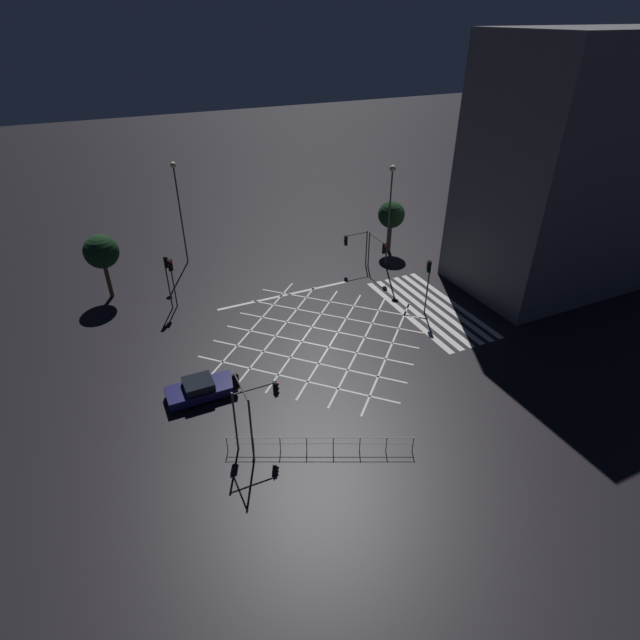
# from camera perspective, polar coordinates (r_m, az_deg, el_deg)

# --- Properties ---
(ground_plane) EXTENTS (200.00, 200.00, 0.00)m
(ground_plane) POSITION_cam_1_polar(r_m,az_deg,el_deg) (36.90, -0.00, -1.93)
(ground_plane) COLOR black
(road_markings) EXTENTS (17.63, 21.12, 0.01)m
(road_markings) POSITION_cam_1_polar(r_m,az_deg,el_deg) (39.45, 7.01, 0.25)
(road_markings) COLOR silver
(road_markings) RESTS_ON ground_plane
(traffic_light_nw_main) EXTENTS (2.62, 0.36, 4.27)m
(traffic_light_nw_main) POSITION_cam_1_polar(r_m,az_deg,el_deg) (26.75, -8.90, -9.10)
(traffic_light_nw_main) COLOR #424244
(traffic_light_nw_main) RESTS_ON ground_plane
(traffic_light_ne_cross) EXTENTS (0.36, 0.39, 4.58)m
(traffic_light_ne_cross) POSITION_cam_1_polar(r_m,az_deg,el_deg) (40.72, -17.05, 5.29)
(traffic_light_ne_cross) COLOR #424244
(traffic_light_ne_cross) RESTS_ON ground_plane
(traffic_light_median_south) EXTENTS (0.36, 0.39, 4.59)m
(traffic_light_median_south) POSITION_cam_1_polar(r_m,az_deg,el_deg) (39.09, 12.24, 4.89)
(traffic_light_median_south) COLOR #424244
(traffic_light_median_south) RESTS_ON ground_plane
(traffic_light_se_cross) EXTENTS (0.36, 2.46, 3.45)m
(traffic_light_se_cross) POSITION_cam_1_polar(r_m,az_deg,el_deg) (46.20, 3.93, 8.86)
(traffic_light_se_cross) COLOR #424244
(traffic_light_se_cross) RESTS_ON ground_plane
(traffic_light_se_main) EXTENTS (2.90, 0.36, 3.42)m
(traffic_light_se_main) POSITION_cam_1_polar(r_m,az_deg,el_deg) (45.35, 6.65, 8.26)
(traffic_light_se_main) COLOR #424244
(traffic_light_se_main) RESTS_ON ground_plane
(traffic_light_nw_cross) EXTENTS (0.36, 2.62, 4.01)m
(traffic_light_nw_cross) POSITION_cam_1_polar(r_m,az_deg,el_deg) (26.90, -7.10, -9.18)
(traffic_light_nw_cross) COLOR #424244
(traffic_light_nw_cross) RESTS_ON ground_plane
(traffic_light_ne_main) EXTENTS (0.39, 0.36, 4.19)m
(traffic_light_ne_main) POSITION_cam_1_polar(r_m,az_deg,el_deg) (40.95, -16.58, 5.12)
(traffic_light_ne_main) COLOR #424244
(traffic_light_ne_main) RESTS_ON ground_plane
(street_lamp_east) EXTENTS (0.59, 0.59, 9.35)m
(street_lamp_east) POSITION_cam_1_polar(r_m,az_deg,el_deg) (45.57, 8.10, 14.16)
(street_lamp_east) COLOR #424244
(street_lamp_east) RESTS_ON ground_plane
(street_lamp_west) EXTENTS (0.53, 0.53, 9.47)m
(street_lamp_west) POSITION_cam_1_polar(r_m,az_deg,el_deg) (47.53, -15.97, 13.69)
(street_lamp_west) COLOR #424244
(street_lamp_west) RESTS_ON ground_plane
(street_tree_near) EXTENTS (2.76, 2.76, 5.50)m
(street_tree_near) POSITION_cam_1_polar(r_m,az_deg,el_deg) (44.00, -23.72, 7.14)
(street_tree_near) COLOR brown
(street_tree_near) RESTS_ON ground_plane
(street_tree_far) EXTENTS (2.59, 2.59, 5.07)m
(street_tree_far) POSITION_cam_1_polar(r_m,az_deg,el_deg) (49.71, 8.16, 11.80)
(street_tree_far) COLOR brown
(street_tree_far) RESTS_ON ground_plane
(waiting_car) EXTENTS (1.88, 4.23, 1.24)m
(waiting_car) POSITION_cam_1_polar(r_m,az_deg,el_deg) (32.05, -13.51, -7.66)
(waiting_car) COLOR #191951
(waiting_car) RESTS_ON ground_plane
(pedestrian_railing) EXTENTS (4.31, 9.20, 1.05)m
(pedestrian_railing) POSITION_cam_1_polar(r_m,az_deg,el_deg) (27.74, -0.00, -13.80)
(pedestrian_railing) COLOR #B7B7BC
(pedestrian_railing) RESTS_ON ground_plane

